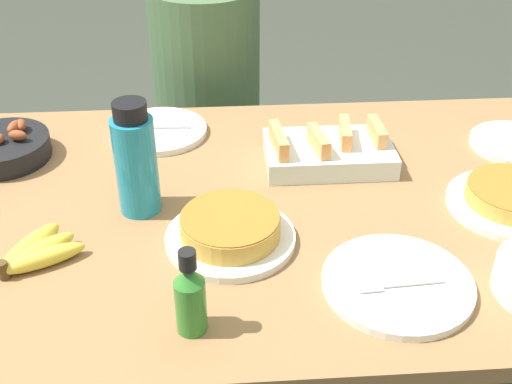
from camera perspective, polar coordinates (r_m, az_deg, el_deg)
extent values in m
cube|color=olive|center=(1.36, 0.00, -1.66)|extent=(1.73, 0.94, 0.03)
cylinder|color=olive|center=(2.10, 21.72, -2.29)|extent=(0.07, 0.07, 0.69)
ellipsoid|color=gold|center=(1.24, -18.39, -5.59)|extent=(0.16, 0.10, 0.04)
ellipsoid|color=gold|center=(1.26, -18.82, -5.10)|extent=(0.14, 0.13, 0.04)
ellipsoid|color=gold|center=(1.27, -19.42, -4.64)|extent=(0.11, 0.16, 0.04)
cylinder|color=#4C3819|center=(1.24, -21.55, -6.50)|extent=(0.02, 0.02, 0.04)
cube|color=silver|center=(1.49, 6.46, 3.41)|extent=(0.29, 0.18, 0.05)
cube|color=#F29E56|center=(1.44, 2.01, 4.52)|extent=(0.03, 0.13, 0.05)
cube|color=#F29E56|center=(1.44, 5.57, 4.45)|extent=(0.04, 0.11, 0.05)
cube|color=#F29E56|center=(1.49, 7.92, 5.16)|extent=(0.03, 0.11, 0.05)
cube|color=#F29E56|center=(1.51, 10.68, 5.22)|extent=(0.03, 0.11, 0.04)
cylinder|color=black|center=(1.62, -21.45, 2.97)|extent=(0.22, 0.22, 0.01)
cylinder|color=black|center=(1.61, -21.64, 3.76)|extent=(0.22, 0.22, 0.04)
ellipsoid|color=brown|center=(1.61, -20.17, 5.62)|extent=(0.04, 0.05, 0.03)
ellipsoid|color=brown|center=(1.60, -20.70, 5.46)|extent=(0.04, 0.05, 0.02)
ellipsoid|color=brown|center=(1.57, -20.44, 4.76)|extent=(0.05, 0.04, 0.03)
cylinder|color=silver|center=(1.24, -2.28, -4.12)|extent=(0.25, 0.25, 0.02)
cylinder|color=gold|center=(1.23, -2.31, -3.06)|extent=(0.19, 0.19, 0.04)
cylinder|color=#9F6624|center=(1.21, -2.34, -2.22)|extent=(0.19, 0.19, 0.00)
cylinder|color=silver|center=(1.44, 21.68, -1.02)|extent=(0.26, 0.26, 0.02)
cylinder|color=silver|center=(1.69, 21.46, 4.72)|extent=(0.09, 0.10, 0.01)
cylinder|color=silver|center=(1.17, 12.47, -7.94)|extent=(0.27, 0.27, 0.02)
cylinder|color=silver|center=(1.16, 13.80, -7.92)|extent=(0.11, 0.01, 0.01)
cube|color=silver|center=(1.14, 10.13, -8.37)|extent=(0.04, 0.02, 0.00)
cylinder|color=silver|center=(1.63, -8.60, 5.40)|extent=(0.24, 0.24, 0.02)
cylinder|color=silver|center=(1.62, -7.85, 5.75)|extent=(0.12, 0.01, 0.01)
cube|color=silver|center=(1.63, -10.66, 5.69)|extent=(0.05, 0.02, 0.00)
cylinder|color=teal|center=(1.31, -10.57, 2.35)|extent=(0.09, 0.09, 0.21)
cylinder|color=black|center=(1.25, -11.15, 7.13)|extent=(0.07, 0.07, 0.04)
cylinder|color=#337F2D|center=(1.05, -5.81, -10.02)|extent=(0.05, 0.05, 0.10)
cone|color=#337F2D|center=(1.00, -6.02, -7.36)|extent=(0.05, 0.05, 0.03)
cylinder|color=black|center=(0.98, -6.13, -6.02)|extent=(0.03, 0.03, 0.03)
cube|color=black|center=(2.24, -3.93, -0.85)|extent=(0.36, 0.36, 0.45)
cylinder|color=#476642|center=(2.01, -4.46, 10.63)|extent=(0.33, 0.33, 0.52)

